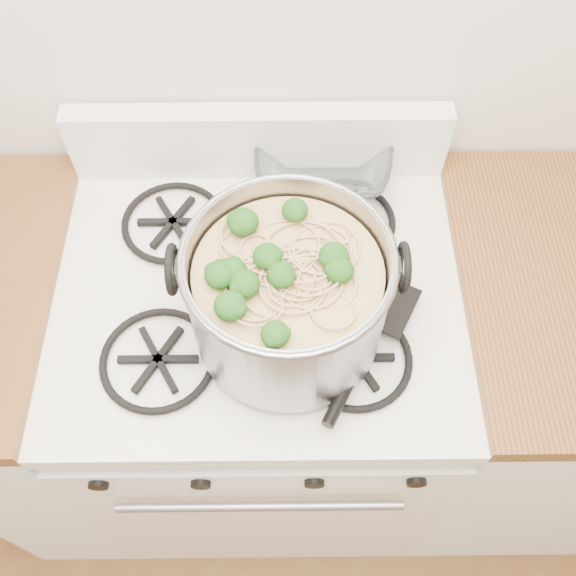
# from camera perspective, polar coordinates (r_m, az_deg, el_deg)

# --- Properties ---
(gas_range) EXTENTS (0.76, 0.66, 0.92)m
(gas_range) POSITION_cam_1_polar(r_m,az_deg,el_deg) (1.61, -2.03, -8.95)
(gas_range) COLOR white
(gas_range) RESTS_ON ground
(counter_left) EXTENTS (0.25, 0.65, 0.92)m
(counter_left) POSITION_cam_1_polar(r_m,az_deg,el_deg) (1.68, -19.67, -8.15)
(counter_left) COLOR silver
(counter_left) RESTS_ON ground
(stock_pot) EXTENTS (0.36, 0.33, 0.23)m
(stock_pot) POSITION_cam_1_polar(r_m,az_deg,el_deg) (1.04, -0.00, -0.69)
(stock_pot) COLOR gray
(stock_pot) RESTS_ON gas_range
(spatula) EXTENTS (0.40, 0.41, 0.02)m
(spatula) POSITION_cam_1_polar(r_m,az_deg,el_deg) (1.16, 8.90, -1.35)
(spatula) COLOR black
(spatula) RESTS_ON gas_range
(glass_bowl) EXTENTS (0.12, 0.12, 0.03)m
(glass_bowl) POSITION_cam_1_polar(r_m,az_deg,el_deg) (1.34, 3.11, 10.86)
(glass_bowl) COLOR white
(glass_bowl) RESTS_ON gas_range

